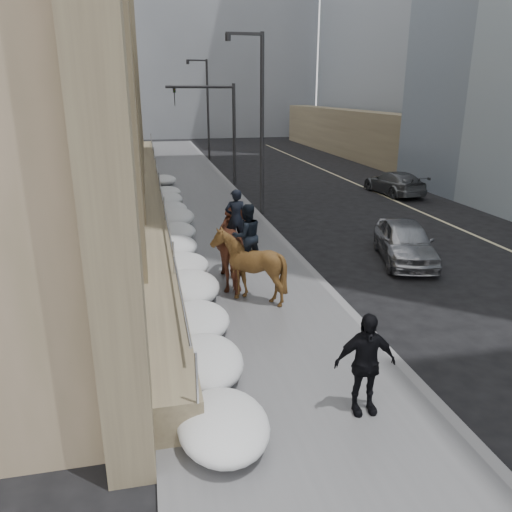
{
  "coord_description": "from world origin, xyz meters",
  "views": [
    {
      "loc": [
        -2.33,
        -8.77,
        5.57
      ],
      "look_at": [
        0.15,
        2.65,
        1.7
      ],
      "focal_mm": 35.0,
      "sensor_mm": 36.0,
      "label": 1
    }
  ],
  "objects": [
    {
      "name": "car_grey",
      "position": [
        11.23,
        16.92,
        0.65
      ],
      "size": [
        2.18,
        4.61,
        1.3
      ],
      "primitive_type": "imported",
      "rotation": [
        0.0,
        0.0,
        3.22
      ],
      "color": "#53565A",
      "rests_on": "ground"
    },
    {
      "name": "snow_bank",
      "position": [
        -1.42,
        8.11,
        0.47
      ],
      "size": [
        1.7,
        18.1,
        0.76
      ],
      "color": "silver",
      "rests_on": "sidewalk"
    },
    {
      "name": "mounted_horse_right",
      "position": [
        0.15,
        3.68,
        1.22
      ],
      "size": [
        1.89,
        2.05,
        2.65
      ],
      "rotation": [
        0.0,
        0.0,
        3.33
      ],
      "color": "#462D14",
      "rests_on": "sidewalk"
    },
    {
      "name": "limestone_building",
      "position": [
        -5.26,
        19.96,
        8.9
      ],
      "size": [
        6.1,
        44.0,
        18.0
      ],
      "color": "#897959",
      "rests_on": "ground"
    },
    {
      "name": "bg_building_mid",
      "position": [
        4.0,
        60.0,
        14.0
      ],
      "size": [
        30.0,
        12.0,
        28.0
      ],
      "primitive_type": "cube",
      "color": "slate",
      "rests_on": "ground"
    },
    {
      "name": "traffic_signal",
      "position": [
        2.07,
        22.0,
        4.0
      ],
      "size": [
        4.1,
        0.22,
        6.0
      ],
      "color": "#2D2D30",
      "rests_on": "ground"
    },
    {
      "name": "sidewalk",
      "position": [
        0.0,
        10.0,
        0.06
      ],
      "size": [
        5.0,
        80.0,
        0.12
      ],
      "primitive_type": "cube",
      "color": "#555557",
      "rests_on": "ground"
    },
    {
      "name": "curb",
      "position": [
        2.62,
        10.0,
        0.06
      ],
      "size": [
        0.24,
        80.0,
        0.12
      ],
      "primitive_type": "cube",
      "color": "slate",
      "rests_on": "ground"
    },
    {
      "name": "car_silver",
      "position": [
        6.1,
        6.07,
        0.7
      ],
      "size": [
        2.71,
        4.4,
        1.4
      ],
      "primitive_type": "imported",
      "rotation": [
        0.0,
        0.0,
        -0.28
      ],
      "color": "#98999F",
      "rests_on": "ground"
    },
    {
      "name": "streetlight_far",
      "position": [
        2.74,
        34.0,
        4.58
      ],
      "size": [
        1.71,
        0.24,
        8.0
      ],
      "color": "#2D2D30",
      "rests_on": "ground"
    },
    {
      "name": "bg_building_far",
      "position": [
        -6.0,
        72.0,
        10.0
      ],
      "size": [
        24.0,
        12.0,
        20.0
      ],
      "primitive_type": "cube",
      "color": "gray",
      "rests_on": "ground"
    },
    {
      "name": "streetlight_mid",
      "position": [
        2.74,
        14.0,
        4.58
      ],
      "size": [
        1.71,
        0.24,
        8.0
      ],
      "color": "#2D2D30",
      "rests_on": "ground"
    },
    {
      "name": "mounted_horse_left",
      "position": [
        0.09,
        4.97,
        1.31
      ],
      "size": [
        1.25,
        2.71,
        2.8
      ],
      "rotation": [
        0.0,
        0.0,
        3.15
      ],
      "color": "#522718",
      "rests_on": "sidewalk"
    },
    {
      "name": "lane_line",
      "position": [
        10.5,
        10.0,
        0.01
      ],
      "size": [
        0.15,
        70.0,
        0.01
      ],
      "primitive_type": "cube",
      "color": "#BFB78C",
      "rests_on": "ground"
    },
    {
      "name": "ground",
      "position": [
        0.0,
        0.0,
        0.0
      ],
      "size": [
        140.0,
        140.0,
        0.0
      ],
      "primitive_type": "plane",
      "color": "black",
      "rests_on": "ground"
    },
    {
      "name": "pedestrian",
      "position": [
        1.15,
        -1.71,
        1.07
      ],
      "size": [
        1.13,
        0.52,
        1.9
      ],
      "primitive_type": "imported",
      "rotation": [
        0.0,
        0.0,
        -0.06
      ],
      "color": "black",
      "rests_on": "sidewalk"
    }
  ]
}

